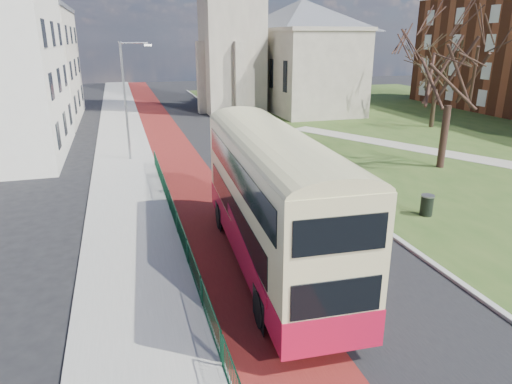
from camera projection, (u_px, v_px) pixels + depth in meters
name	position (u px, v px, depth m)	size (l,w,h in m)	color
ground	(268.00, 266.00, 17.57)	(160.00, 160.00, 0.00)	black
road_carriageway	(208.00, 149.00, 36.13)	(9.00, 120.00, 0.01)	black
bus_lane	(174.00, 151.00, 35.39)	(3.40, 120.00, 0.01)	#591414
pavement_west	(123.00, 154.00, 34.34)	(4.00, 120.00, 0.12)	gray
kerb_west	(150.00, 152.00, 34.89)	(0.25, 120.00, 0.13)	#999993
kerb_east	(256.00, 139.00, 39.17)	(0.25, 80.00, 0.13)	#999993
grass_green	(451.00, 127.00, 44.59)	(40.00, 80.00, 0.04)	#2D491A
footpath	(494.00, 162.00, 32.06)	(2.20, 36.00, 0.03)	#9E998C
pedestrian_railing	(177.00, 223.00, 20.22)	(0.07, 24.00, 1.12)	#0C3621
street_block_far	(22.00, 64.00, 46.40)	(10.30, 16.30, 11.50)	#BFB6A2
streetlamp	(127.00, 95.00, 31.25)	(2.13, 0.18, 8.00)	gray
bus	(272.00, 195.00, 16.67)	(3.48, 12.26, 5.07)	#A70F2C
winter_tree_near	(455.00, 53.00, 28.50)	(7.45, 7.45, 10.67)	#332019
winter_tree_far	(439.00, 58.00, 42.62)	(7.32, 7.32, 9.34)	black
litter_bin	(427.00, 205.00, 22.33)	(0.68, 0.68, 1.04)	black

